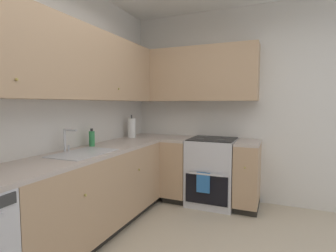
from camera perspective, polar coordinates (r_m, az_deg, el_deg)
The scene contains 13 objects.
wall_back at distance 2.71m, azimuth -27.77°, elevation 3.73°, with size 4.23×0.05×2.69m, color silver.
wall_right at distance 3.84m, azimuth 15.73°, elevation 4.27°, with size 0.05×3.28×2.69m, color silver.
lower_cabinets_back at distance 2.94m, azimuth -16.24°, elevation -14.02°, with size 2.08×0.62×0.86m.
countertop_back at distance 2.82m, azimuth -16.44°, elevation -5.54°, with size 3.29×0.60×0.04m, color #B7A89E.
lower_cabinets_right at distance 3.71m, azimuth 8.94°, elevation -9.88°, with size 0.62×1.26×0.86m.
countertop_right at distance 3.63m, azimuth 9.02°, elevation -3.13°, with size 0.60×1.26×0.03m.
oven_range at distance 3.72m, azimuth 9.58°, elevation -9.54°, with size 0.68×0.62×1.04m.
upper_cabinets_back at distance 2.78m, azimuth -21.33°, elevation 13.03°, with size 2.97×0.34×0.74m.
upper_cabinets_right at distance 3.83m, azimuth 5.19°, elevation 11.00°, with size 0.32×1.81×0.74m.
sink at distance 2.70m, azimuth -17.84°, elevation -6.52°, with size 0.62×0.40×0.10m.
faucet at distance 2.82m, azimuth -21.11°, elevation -2.48°, with size 0.07×0.16×0.23m.
soap_bottle at distance 3.11m, azimuth -16.17°, elevation -2.60°, with size 0.06×0.06×0.20m.
paper_towel_roll at distance 3.78m, azimuth -7.87°, elevation -0.42°, with size 0.11×0.11×0.33m.
Camera 1 is at (-1.72, -0.48, 1.37)m, focal length 28.14 mm.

